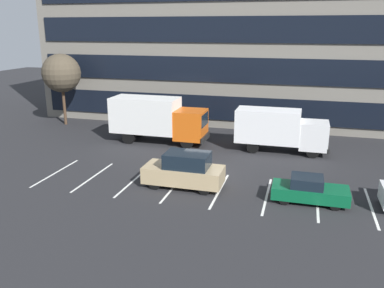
% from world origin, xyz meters
% --- Properties ---
extents(ground_plane, '(120.00, 120.00, 0.00)m').
position_xyz_m(ground_plane, '(0.00, 0.00, 0.00)').
color(ground_plane, '#262628').
extents(office_building, '(41.95, 11.24, 21.60)m').
position_xyz_m(office_building, '(0.00, 17.95, 10.80)').
color(office_building, slate).
rests_on(office_building, ground_plane).
extents(lot_markings, '(19.74, 5.40, 0.01)m').
position_xyz_m(lot_markings, '(0.00, -2.66, 0.00)').
color(lot_markings, silver).
rests_on(lot_markings, ground_plane).
extents(box_truck_white, '(7.09, 2.35, 3.29)m').
position_xyz_m(box_truck_white, '(4.21, 6.29, 1.85)').
color(box_truck_white, white).
rests_on(box_truck_white, ground_plane).
extents(box_truck_orange, '(8.10, 2.68, 3.76)m').
position_xyz_m(box_truck_orange, '(-5.86, 6.25, 2.11)').
color(box_truck_orange, '#D85914').
rests_on(box_truck_orange, ground_plane).
extents(suv_tan, '(4.80, 2.03, 2.17)m').
position_xyz_m(suv_tan, '(-0.78, -2.62, 1.05)').
color(suv_tan, tan).
rests_on(suv_tan, ground_plane).
extents(sedan_forest, '(4.14, 1.73, 1.48)m').
position_xyz_m(sedan_forest, '(6.51, -2.87, 0.70)').
color(sedan_forest, '#0C5933').
rests_on(sedan_forest, ground_plane).
extents(bare_tree, '(3.71, 3.71, 6.97)m').
position_xyz_m(bare_tree, '(-17.00, 9.80, 5.09)').
color(bare_tree, '#473323').
rests_on(bare_tree, ground_plane).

